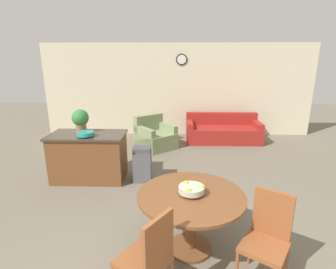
{
  "coord_description": "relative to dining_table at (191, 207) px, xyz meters",
  "views": [
    {
      "loc": [
        -0.06,
        -1.67,
        2.22
      ],
      "look_at": [
        -0.19,
        2.81,
        0.94
      ],
      "focal_mm": 28.0,
      "sensor_mm": 36.0,
      "label": 1
    }
  ],
  "objects": [
    {
      "name": "dining_chair_near_right",
      "position": [
        0.75,
        -0.42,
        -0.05
      ],
      "size": [
        0.58,
        0.58,
        0.96
      ],
      "rotation": [
        0.0,
        0.0,
        8.82
      ],
      "color": "brown",
      "rests_on": "ground_plane"
    },
    {
      "name": "trash_bin",
      "position": [
        -0.8,
        1.87,
        -0.24
      ],
      "size": [
        0.33,
        0.29,
        0.67
      ],
      "color": "#56565B",
      "rests_on": "ground_plane"
    },
    {
      "name": "couch",
      "position": [
        1.15,
        4.47,
        -0.3
      ],
      "size": [
        2.03,
        0.91,
        0.76
      ],
      "rotation": [
        0.0,
        0.0,
        0.0
      ],
      "color": "maroon",
      "rests_on": "ground_plane"
    },
    {
      "name": "fruit_bowl",
      "position": [
        0.0,
        -0.0,
        0.23
      ],
      "size": [
        0.3,
        0.3,
        0.12
      ],
      "color": "#B7B29E",
      "rests_on": "dining_table"
    },
    {
      "name": "potted_plant",
      "position": [
        -1.98,
        2.07,
        0.57
      ],
      "size": [
        0.31,
        0.31,
        0.43
      ],
      "color": "#A36642",
      "rests_on": "kitchen_island"
    },
    {
      "name": "wall_back",
      "position": [
        -0.13,
        5.19,
        0.78
      ],
      "size": [
        8.0,
        0.09,
        2.7
      ],
      "color": "beige",
      "rests_on": "ground_plane"
    },
    {
      "name": "kitchen_island",
      "position": [
        -1.82,
        1.92,
        -0.12
      ],
      "size": [
        1.39,
        0.75,
        0.9
      ],
      "color": "brown",
      "rests_on": "ground_plane"
    },
    {
      "name": "teal_bowl",
      "position": [
        -1.79,
        1.75,
        0.38
      ],
      "size": [
        0.3,
        0.3,
        0.09
      ],
      "color": "teal",
      "rests_on": "kitchen_island"
    },
    {
      "name": "dining_chair_near_left",
      "position": [
        -0.42,
        -0.75,
        -0.05
      ],
      "size": [
        0.58,
        0.58,
        0.96
      ],
      "rotation": [
        0.0,
        0.0,
        7.25
      ],
      "color": "brown",
      "rests_on": "ground_plane"
    },
    {
      "name": "dining_table",
      "position": [
        0.0,
        0.0,
        0.0
      ],
      "size": [
        1.24,
        1.24,
        0.74
      ],
      "color": "brown",
      "rests_on": "ground_plane"
    },
    {
      "name": "armchair",
      "position": [
        -0.72,
        3.86,
        -0.29
      ],
      "size": [
        1.19,
        1.2,
        0.83
      ],
      "rotation": [
        0.0,
        0.0,
        0.68
      ],
      "color": "gray",
      "rests_on": "ground_plane"
    }
  ]
}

